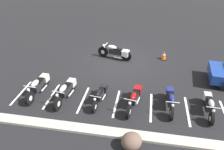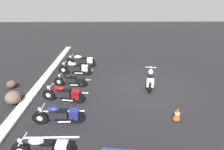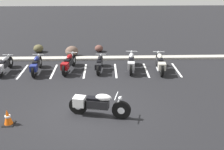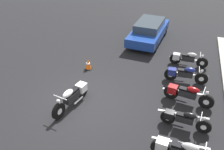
% 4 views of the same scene
% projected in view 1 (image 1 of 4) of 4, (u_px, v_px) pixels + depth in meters
% --- Properties ---
extents(ground, '(60.00, 60.00, 0.00)m').
position_uv_depth(ground, '(119.00, 61.00, 14.36)').
color(ground, black).
extents(motorcycle_white_featured, '(2.33, 0.88, 0.93)m').
position_uv_depth(motorcycle_white_featured, '(116.00, 52.00, 14.38)').
color(motorcycle_white_featured, black).
rests_on(motorcycle_white_featured, ground).
extents(parked_bike_0, '(0.57, 2.04, 0.80)m').
position_uv_depth(parked_bike_0, '(209.00, 104.00, 9.90)').
color(parked_bike_0, black).
rests_on(parked_bike_0, ground).
extents(parked_bike_1, '(0.59, 2.10, 0.83)m').
position_uv_depth(parked_bike_1, '(171.00, 99.00, 10.20)').
color(parked_bike_1, black).
rests_on(parked_bike_1, ground).
extents(parked_bike_2, '(0.75, 2.17, 0.86)m').
position_uv_depth(parked_bike_2, '(134.00, 98.00, 10.27)').
color(parked_bike_2, black).
rests_on(parked_bike_2, ground).
extents(parked_bike_3, '(0.58, 1.95, 0.77)m').
position_uv_depth(parked_bike_3, '(100.00, 95.00, 10.56)').
color(parked_bike_3, black).
rests_on(parked_bike_3, ground).
extents(parked_bike_4, '(0.67, 2.25, 0.89)m').
position_uv_depth(parked_bike_4, '(66.00, 90.00, 10.76)').
color(parked_bike_4, black).
rests_on(parked_bike_4, ground).
extents(parked_bike_5, '(0.64, 2.27, 0.89)m').
position_uv_depth(parked_bike_5, '(39.00, 85.00, 11.13)').
color(parked_bike_5, black).
rests_on(parked_bike_5, ground).
extents(concrete_curb, '(18.00, 0.50, 0.12)m').
position_uv_depth(concrete_curb, '(98.00, 131.00, 9.03)').
color(concrete_curb, '#A8A399').
rests_on(concrete_curb, ground).
extents(landscape_rock_1, '(1.09, 1.08, 0.66)m').
position_uv_depth(landscape_rock_1, '(131.00, 141.00, 8.21)').
color(landscape_rock_1, brown).
rests_on(landscape_rock_1, ground).
extents(traffic_cone, '(0.40, 0.40, 0.59)m').
position_uv_depth(traffic_cone, '(164.00, 55.00, 14.45)').
color(traffic_cone, black).
rests_on(traffic_cone, ground).
extents(stall_line_1, '(0.10, 2.10, 0.00)m').
position_uv_depth(stall_line_1, '(187.00, 111.00, 10.16)').
color(stall_line_1, white).
rests_on(stall_line_1, ground).
extents(stall_line_2, '(0.10, 2.10, 0.00)m').
position_uv_depth(stall_line_2, '(151.00, 107.00, 10.40)').
color(stall_line_2, white).
rests_on(stall_line_2, ground).
extents(stall_line_3, '(0.10, 2.10, 0.00)m').
position_uv_depth(stall_line_3, '(116.00, 103.00, 10.65)').
color(stall_line_3, white).
rests_on(stall_line_3, ground).
extents(stall_line_4, '(0.10, 2.10, 0.00)m').
position_uv_depth(stall_line_4, '(83.00, 100.00, 10.89)').
color(stall_line_4, white).
rests_on(stall_line_4, ground).
extents(stall_line_5, '(0.10, 2.10, 0.00)m').
position_uv_depth(stall_line_5, '(52.00, 96.00, 11.13)').
color(stall_line_5, white).
rests_on(stall_line_5, ground).
extents(stall_line_6, '(0.10, 2.10, 0.00)m').
position_uv_depth(stall_line_6, '(21.00, 93.00, 11.38)').
color(stall_line_6, white).
rests_on(stall_line_6, ground).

